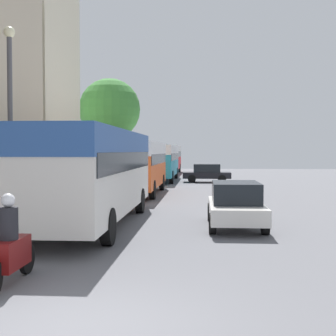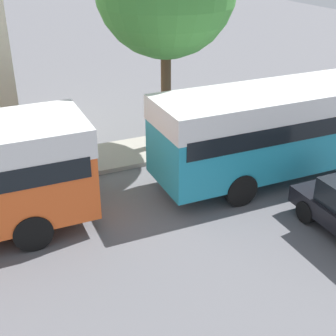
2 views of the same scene
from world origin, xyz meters
name	(u,v)px [view 1 (image 1 of 2)]	position (x,y,z in m)	size (l,w,h in m)	color
ground_plane	(74,330)	(0.00, 0.00, 0.00)	(120.00, 120.00, 0.00)	slate
building_far_terrace	(22,76)	(-8.78, 20.60, 6.91)	(5.15, 6.89, 13.81)	beige
bus_lead	(93,164)	(-1.87, 9.09, 2.06)	(2.63, 10.55, 3.18)	silver
bus_following	(137,161)	(-1.93, 20.54, 1.95)	(2.64, 9.33, 3.00)	#EA5B23
bus_third_in_line	(161,158)	(-1.62, 32.68, 1.94)	(2.50, 10.83, 2.98)	teal
bus_rear	(168,155)	(-1.95, 45.49, 2.05)	(2.53, 11.41, 3.17)	red
motorcycle_behind_lead	(10,249)	(-1.78, 2.05, 0.68)	(0.38, 2.24, 1.73)	maroon
car_crossing	(236,204)	(2.91, 9.09, 0.77)	(1.79, 4.32, 1.48)	silver
car_far_curb	(207,173)	(2.22, 31.33, 0.76)	(3.82, 1.87, 1.46)	black
pedestrian_near_curb	(120,166)	(-5.81, 36.73, 1.10)	(0.37, 0.37, 1.84)	#232838
pedestrian_walking_away	(97,175)	(-4.47, 21.15, 1.06)	(0.33, 0.33, 1.75)	#232838
street_tree	(110,109)	(-5.21, 29.01, 5.68)	(4.67, 4.67, 7.88)	brown
lamp_post	(10,108)	(-4.35, 8.28, 3.88)	(0.36, 0.36, 6.33)	#47474C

